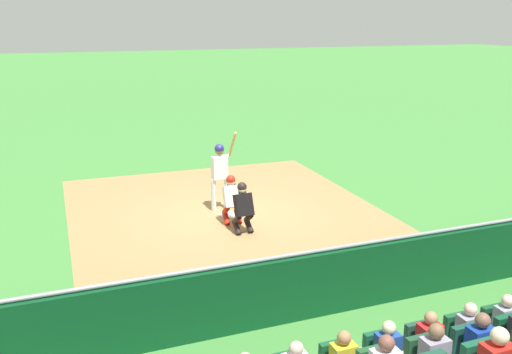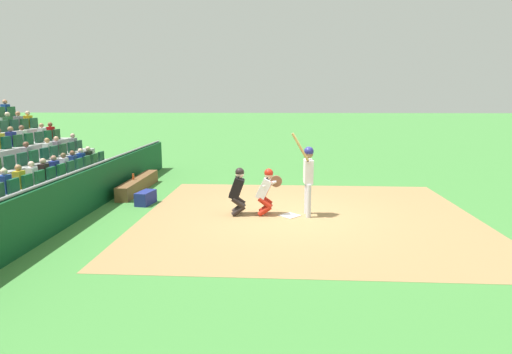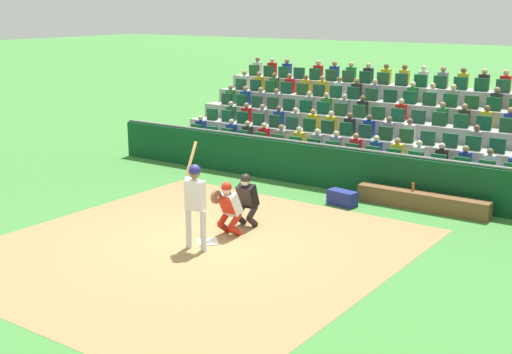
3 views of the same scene
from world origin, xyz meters
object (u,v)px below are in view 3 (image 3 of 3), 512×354
object	(u,v)px
equipment_duffel_bag	(342,198)
dugout_bench	(422,201)
home_plate_marker	(208,242)
water_bottle_on_bench	(413,187)
home_plate_umpire	(247,198)
batter_at_plate	(195,197)
catcher_crouching	(228,205)

from	to	relation	value
equipment_duffel_bag	dugout_bench	bearing A→B (deg)	-146.79
home_plate_marker	equipment_duffel_bag	world-z (taller)	equipment_duffel_bag
home_plate_marker	dugout_bench	bearing A→B (deg)	-120.62
home_plate_marker	dugout_bench	xyz separation A→B (m)	(-2.97, -5.01, 0.20)
equipment_duffel_bag	water_bottle_on_bench	bearing A→B (deg)	-141.16
home_plate_marker	home_plate_umpire	xyz separation A→B (m)	(-0.08, -1.39, 0.69)
batter_at_plate	dugout_bench	size ratio (longest dim) A/B	0.65
water_bottle_on_bench	batter_at_plate	bearing A→B (deg)	64.65
batter_at_plate	home_plate_umpire	xyz separation A→B (m)	(-0.02, -1.86, -0.45)
batter_at_plate	catcher_crouching	distance (m)	1.19
batter_at_plate	equipment_duffel_bag	world-z (taller)	batter_at_plate
catcher_crouching	home_plate_umpire	bearing A→B (deg)	-88.04
home_plate_umpire	equipment_duffel_bag	world-z (taller)	home_plate_umpire
dugout_bench	home_plate_umpire	bearing A→B (deg)	51.43
water_bottle_on_bench	catcher_crouching	bearing A→B (deg)	59.86
batter_at_plate	home_plate_marker	bearing A→B (deg)	-82.88
equipment_duffel_bag	home_plate_marker	bearing A→B (deg)	84.99
water_bottle_on_bench	equipment_duffel_bag	distance (m)	1.82
batter_at_plate	water_bottle_on_bench	xyz separation A→B (m)	(-2.63, -5.55, -0.62)
home_plate_marker	catcher_crouching	size ratio (longest dim) A/B	0.34
catcher_crouching	water_bottle_on_bench	world-z (taller)	catcher_crouching
catcher_crouching	dugout_bench	bearing A→B (deg)	-123.17
home_plate_marker	batter_at_plate	size ratio (longest dim) A/B	0.20
home_plate_marker	catcher_crouching	world-z (taller)	catcher_crouching
equipment_duffel_bag	catcher_crouching	bearing A→B (deg)	84.02
batter_at_plate	equipment_duffel_bag	bearing A→B (deg)	-102.78
home_plate_marker	batter_at_plate	bearing A→B (deg)	97.12
home_plate_marker	water_bottle_on_bench	bearing A→B (deg)	-117.87
home_plate_marker	home_plate_umpire	world-z (taller)	home_plate_umpire
home_plate_umpire	dugout_bench	distance (m)	4.66
water_bottle_on_bench	home_plate_marker	bearing A→B (deg)	62.13
catcher_crouching	home_plate_umpire	xyz separation A→B (m)	(0.03, -0.76, -0.01)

